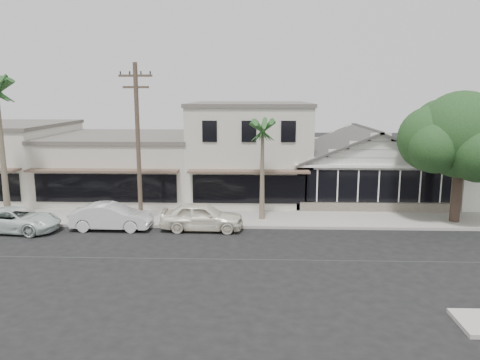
{
  "coord_description": "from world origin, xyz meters",
  "views": [
    {
      "loc": [
        -2.55,
        -20.03,
        7.37
      ],
      "look_at": [
        -3.45,
        6.0,
        2.54
      ],
      "focal_mm": 35.0,
      "sensor_mm": 36.0,
      "label": 1
    }
  ],
  "objects_px": {
    "utility_pole": "(138,141)",
    "shade_tree": "(458,137)",
    "car_1": "(111,217)",
    "car_0": "(202,216)",
    "car_2": "(16,220)"
  },
  "relations": [
    {
      "from": "utility_pole",
      "to": "car_1",
      "type": "height_order",
      "value": "utility_pole"
    },
    {
      "from": "utility_pole",
      "to": "car_0",
      "type": "relative_size",
      "value": 2.0
    },
    {
      "from": "car_0",
      "to": "car_1",
      "type": "xyz_separation_m",
      "value": [
        -5.0,
        -0.06,
        -0.04
      ]
    },
    {
      "from": "utility_pole",
      "to": "shade_tree",
      "type": "height_order",
      "value": "utility_pole"
    },
    {
      "from": "car_0",
      "to": "car_1",
      "type": "bearing_deg",
      "value": 92.12
    },
    {
      "from": "car_0",
      "to": "utility_pole",
      "type": "bearing_deg",
      "value": 81.57
    },
    {
      "from": "car_0",
      "to": "car_2",
      "type": "xyz_separation_m",
      "value": [
        -10.0,
        -0.64,
        -0.12
      ]
    },
    {
      "from": "car_0",
      "to": "car_2",
      "type": "distance_m",
      "value": 10.02
    },
    {
      "from": "car_0",
      "to": "shade_tree",
      "type": "distance_m",
      "value": 15.0
    },
    {
      "from": "car_2",
      "to": "shade_tree",
      "type": "distance_m",
      "value": 24.79
    },
    {
      "from": "utility_pole",
      "to": "car_1",
      "type": "distance_m",
      "value": 4.38
    },
    {
      "from": "utility_pole",
      "to": "car_0",
      "type": "height_order",
      "value": "utility_pole"
    },
    {
      "from": "car_0",
      "to": "shade_tree",
      "type": "relative_size",
      "value": 0.6
    },
    {
      "from": "utility_pole",
      "to": "shade_tree",
      "type": "distance_m",
      "value": 17.83
    },
    {
      "from": "car_1",
      "to": "car_0",
      "type": "bearing_deg",
      "value": -89.09
    }
  ]
}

